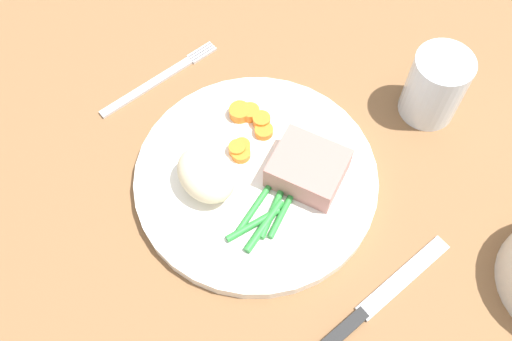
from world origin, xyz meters
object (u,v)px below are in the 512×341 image
object	(u,v)px
meat_portion	(308,168)
fork	(159,79)
knife	(370,307)
dinner_plate	(256,178)
water_glass	(434,90)

from	to	relation	value
meat_portion	fork	size ratio (longest dim) A/B	0.45
meat_portion	knife	distance (cm)	15.40
dinner_plate	fork	distance (cm)	18.32
dinner_plate	water_glass	size ratio (longest dim) A/B	3.07
meat_portion	knife	world-z (taller)	meat_portion
meat_portion	fork	world-z (taller)	meat_portion
fork	knife	size ratio (longest dim) A/B	0.81
knife	water_glass	world-z (taller)	water_glass
knife	water_glass	distance (cm)	25.72
water_glass	knife	bearing A→B (deg)	-59.96
dinner_plate	meat_portion	size ratio (longest dim) A/B	3.56
meat_portion	water_glass	distance (cm)	17.69
water_glass	dinner_plate	bearing A→B (deg)	-103.51
dinner_plate	knife	xyz separation A→B (cm)	(17.99, -0.29, -0.60)
dinner_plate	meat_portion	world-z (taller)	meat_portion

